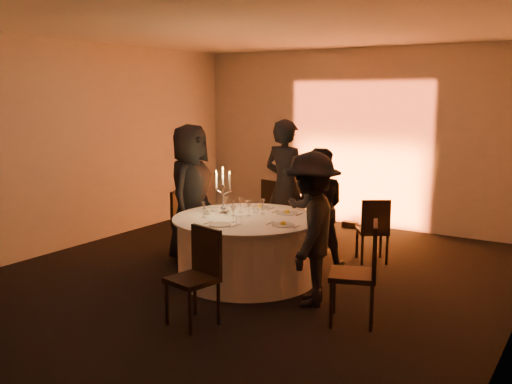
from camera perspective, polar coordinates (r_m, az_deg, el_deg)
The scene contains 31 objects.
floor at distance 7.07m, azimuth -0.87°, elevation -8.65°, with size 7.00×7.00×0.00m, color black.
ceiling at distance 6.75m, azimuth -0.94°, elevation 16.27°, with size 7.00×7.00×0.00m, color white.
wall_back at distance 9.86m, azimuth 10.26°, elevation 5.35°, with size 7.00×7.00×0.00m, color beige.
wall_left at distance 8.74m, azimuth -17.70°, elevation 4.49°, with size 7.00×7.00×0.00m, color beige.
uplighter_fixture at distance 9.80m, azimuth 9.35°, elevation -3.23°, with size 0.25×0.12×0.10m, color black.
banquet_table at distance 6.96m, azimuth -0.88°, elevation -5.64°, with size 1.80×1.80×0.77m.
chair_left at distance 8.05m, azimuth -7.22°, elevation -2.66°, with size 0.51×0.51×0.91m.
chair_back_left at distance 8.61m, azimuth 2.08°, elevation -1.57°, with size 0.53×0.53×0.96m.
chair_back_right at distance 7.74m, azimuth 11.69°, elevation -3.46°, with size 0.53×0.53×0.88m.
chair_right at distance 5.69m, azimuth 10.54°, elevation -7.38°, with size 0.57×0.57×1.02m.
chair_front at distance 5.65m, azimuth -5.80°, elevation -7.79°, with size 0.49×0.49×0.95m.
guest_left at distance 7.71m, azimuth -6.59°, elevation -0.10°, with size 0.90×0.59×1.84m, color black.
guest_back_left at distance 8.03m, azimuth 2.97°, elevation 0.54°, with size 0.69×0.45×1.89m, color black.
guest_back_right at distance 7.42m, azimuth 6.14°, elevation -1.59°, with size 0.76×0.59×1.56m, color black.
guest_right at distance 6.08m, azimuth 5.51°, elevation -3.69°, with size 1.06×0.61×1.65m, color black.
plate_left at distance 7.31m, azimuth -3.88°, elevation -1.75°, with size 0.36×0.28×0.01m.
plate_back_left at distance 7.42m, azimuth 0.34°, elevation -1.47°, with size 0.36×0.26×0.08m.
plate_back_right at distance 7.08m, azimuth 3.12°, elevation -2.04°, with size 0.36×0.28×0.08m.
plate_right at distance 6.44m, azimuth 2.75°, elevation -3.22°, with size 0.36×0.26×0.08m.
plate_front at distance 6.46m, azimuth -3.60°, elevation -3.28°, with size 0.36×0.25×0.01m.
coffee_cup at distance 7.05m, azimuth -4.81°, elevation -2.02°, with size 0.11×0.11×0.07m.
candelabra at distance 7.01m, azimuth -3.31°, elevation -0.58°, with size 0.25×0.12×0.59m.
wine_glass_a at distance 6.93m, azimuth -2.31°, elevation -1.28°, with size 0.07×0.07×0.19m.
wine_glass_b at distance 6.91m, azimuth -0.73°, elevation -1.30°, with size 0.07×0.07×0.19m.
wine_glass_c at distance 7.14m, azimuth -2.95°, elevation -0.95°, with size 0.07×0.07×0.19m.
wine_glass_d at distance 6.58m, azimuth -2.29°, elevation -1.87°, with size 0.07×0.07×0.19m.
wine_glass_e at distance 6.86m, azimuth -5.23°, elevation -1.42°, with size 0.07×0.07×0.19m.
wine_glass_f at distance 7.01m, azimuth 0.66°, elevation -1.14°, with size 0.07×0.07×0.19m.
wine_glass_g at distance 7.13m, azimuth -1.54°, elevation -0.96°, with size 0.07×0.07×0.19m.
tumbler_a at distance 6.49m, azimuth -1.74°, elevation -2.88°, with size 0.07×0.07×0.09m, color silver.
tumbler_b at distance 7.11m, azimuth -0.01°, elevation -1.75°, with size 0.07×0.07×0.09m, color silver.
Camera 1 is at (3.65, -5.63, 2.24)m, focal length 40.00 mm.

